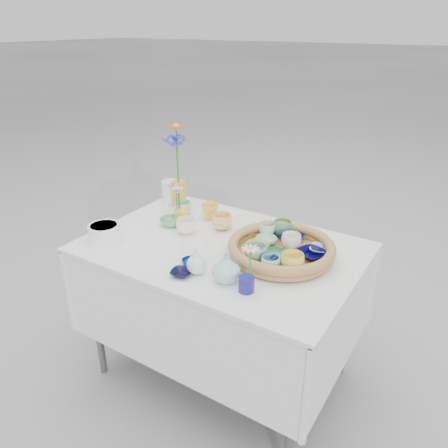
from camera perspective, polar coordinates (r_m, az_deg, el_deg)
The scene contains 34 objects.
ground at distance 2.49m, azimuth -0.26°, elevation -18.64°, with size 80.00×80.00×0.00m, color #A4A4A4.
display_table at distance 2.49m, azimuth -0.26°, elevation -18.64°, with size 1.26×0.86×0.77m, color silver, non-canonical shape.
wicker_tray at distance 1.94m, azimuth 7.48°, elevation -3.32°, with size 0.47×0.47×0.08m, color olive, non-canonical shape.
tray_ceramic_0 at distance 2.08m, azimuth 8.81°, elevation -1.62°, with size 0.12×0.12×0.03m, color #10036A.
tray_ceramic_1 at distance 1.94m, azimuth 11.35°, elevation -3.87°, with size 0.12×0.12×0.03m, color #040230.
tray_ceramic_2 at distance 1.81m, azimuth 8.92°, elevation -4.96°, with size 0.10×0.10×0.08m, color #F5D750.
tray_ceramic_3 at distance 1.90m, azimuth 6.70°, elevation -4.14°, with size 0.11×0.11×0.03m, color #398565.
tray_ceramic_4 at distance 1.87m, azimuth 4.21°, elevation -3.82°, with size 0.10×0.10×0.08m, color #81AE8D.
tray_ceramic_5 at distance 2.02m, azimuth 5.53°, elevation -2.19°, with size 0.10×0.10×0.03m, color #92C6AC.
tray_ceramic_6 at distance 2.09m, azimuth 5.66°, elevation -0.68°, with size 0.08×0.08×0.07m, color #ACE7DF.
tray_ceramic_7 at distance 1.99m, azimuth 8.77°, elevation -2.26°, with size 0.09×0.09×0.07m, color white.
tray_ceramic_8 at distance 2.00m, azimuth 12.43°, elevation -3.24°, with size 0.09×0.09×0.02m, color #A4D5EB.
tray_ceramic_9 at distance 1.82m, azimuth 5.79°, elevation -4.95°, with size 0.07×0.07×0.06m, color navy.
tray_ceramic_10 at distance 1.97m, azimuth 4.44°, elevation -2.96°, with size 0.10×0.10×0.03m, color #E0C765.
tray_ceramic_11 at distance 1.81m, azimuth 6.10°, elevation -5.15°, with size 0.08×0.08×0.06m, color #91D6C7.
tray_ceramic_12 at distance 2.10m, azimuth 7.62°, elevation -0.58°, with size 0.09×0.09×0.07m, color #458564.
loose_ceramic_0 at distance 2.31m, azimuth -1.86°, elevation 1.66°, with size 0.09×0.09×0.08m, color yellow.
loose_ceramic_1 at distance 2.19m, azimuth -0.26°, elevation 0.30°, with size 0.10×0.10×0.08m, color #FFC76A.
loose_ceramic_2 at distance 2.26m, azimuth -6.88°, elevation 0.31°, with size 0.12×0.12×0.04m, color #5DA972.
loose_ceramic_3 at distance 2.16m, azimuth -5.01°, elevation -0.25°, with size 0.10×0.10×0.08m, color white.
loose_ceramic_4 at distance 1.89m, azimuth -4.45°, elevation -4.95°, with size 0.07×0.07×0.02m, color navy.
loose_ceramic_5 at distance 2.38m, azimuth -5.36°, elevation 2.13°, with size 0.09×0.09×0.07m, color #85CEAB.
loose_ceramic_6 at distance 1.82m, azimuth -5.58°, elevation -6.39°, with size 0.09×0.09×0.02m, color black.
fluted_bowl at distance 2.15m, azimuth -15.34°, elevation -1.09°, with size 0.15×0.15×0.08m, color white, non-canonical shape.
bud_vase_paleblue at distance 1.80m, azimuth -3.63°, elevation -4.70°, with size 0.08×0.08×0.13m, color silver, non-canonical shape.
bud_vase_seafoam at distance 1.75m, azimuth 0.27°, elevation -5.75°, with size 0.12×0.12×0.12m, color #98CDCB.
bud_vase_cobalt at distance 1.70m, azimuth 2.96°, elevation -7.85°, with size 0.06×0.06×0.06m, color navy.
single_daisy at distance 1.66m, azimuth 3.45°, elevation -5.09°, with size 0.08×0.08×0.14m, color white, non-canonical shape.
tall_vase_yellow at distance 2.47m, azimuth -5.92°, elevation 3.96°, with size 0.08×0.08×0.15m, color gold.
gerbera at distance 2.40m, azimuth -6.11°, elevation 9.00°, with size 0.13×0.13×0.33m, color red, non-canonical shape.
hydrangea at distance 2.40m, azimuth -6.13°, elevation 7.95°, with size 0.09×0.09×0.31m, color #3B399B, non-canonical shape.
white_pitcher at distance 2.51m, azimuth -6.98°, elevation 4.14°, with size 0.14×0.10×0.14m, color silver, non-canonical shape.
daisy_cup at distance 2.29m, azimuth -5.65°, elevation 1.32°, with size 0.07×0.07×0.08m, color #E8D64E.
daisy_posy at distance 2.25m, azimuth -6.10°, elevation 3.71°, with size 0.08×0.08×0.14m, color silver, non-canonical shape.
Camera 1 is at (0.97, -1.52, 1.72)m, focal length 35.00 mm.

